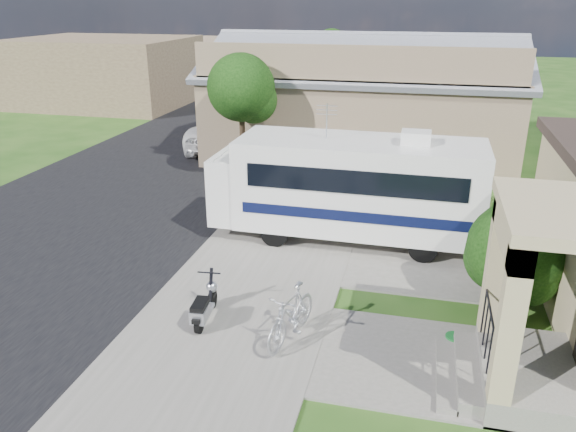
% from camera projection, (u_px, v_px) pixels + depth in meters
% --- Properties ---
extents(ground, '(120.00, 120.00, 0.00)m').
position_uv_depth(ground, '(283.00, 316.00, 11.98)').
color(ground, '#1E4512').
extents(street_slab, '(9.00, 80.00, 0.02)m').
position_uv_depth(street_slab, '(164.00, 165.00, 22.68)').
color(street_slab, black).
rests_on(street_slab, ground).
extents(sidewalk_slab, '(4.00, 80.00, 0.06)m').
position_uv_depth(sidewalk_slab, '(322.00, 176.00, 21.23)').
color(sidewalk_slab, slate).
rests_on(sidewalk_slab, ground).
extents(driveway_slab, '(7.00, 6.00, 0.05)m').
position_uv_depth(driveway_slab, '(374.00, 239.00, 15.71)').
color(driveway_slab, slate).
rests_on(driveway_slab, ground).
extents(walk_slab, '(4.00, 3.00, 0.05)m').
position_uv_depth(walk_slab, '(426.00, 363.00, 10.41)').
color(walk_slab, slate).
rests_on(walk_slab, ground).
extents(warehouse, '(12.50, 8.40, 5.04)m').
position_uv_depth(warehouse, '(363.00, 107.00, 23.88)').
color(warehouse, '#836B52').
rests_on(warehouse, ground).
extents(distant_bldg_far, '(10.00, 8.00, 4.00)m').
position_uv_depth(distant_bldg_far, '(105.00, 71.00, 34.91)').
color(distant_bldg_far, brown).
rests_on(distant_bldg_far, ground).
extents(distant_bldg_near, '(8.00, 7.00, 3.20)m').
position_uv_depth(distant_bldg_near, '(207.00, 59.00, 45.46)').
color(distant_bldg_near, '#836B52').
rests_on(distant_bldg_near, ground).
extents(street_tree_a, '(2.44, 2.40, 4.58)m').
position_uv_depth(street_tree_a, '(244.00, 91.00, 19.80)').
color(street_tree_a, '#312315').
rests_on(street_tree_a, ground).
extents(street_tree_b, '(2.44, 2.40, 4.73)m').
position_uv_depth(street_tree_b, '(304.00, 58.00, 28.78)').
color(street_tree_b, '#312315').
rests_on(street_tree_b, ground).
extents(street_tree_c, '(2.44, 2.40, 4.42)m').
position_uv_depth(street_tree_c, '(333.00, 49.00, 37.03)').
color(street_tree_c, '#312315').
rests_on(street_tree_c, ground).
extents(motorhome, '(7.28, 2.43, 3.72)m').
position_uv_depth(motorhome, '(349.00, 185.00, 15.22)').
color(motorhome, silver).
rests_on(motorhome, ground).
extents(shrub, '(2.33, 2.22, 2.85)m').
position_uv_depth(shrub, '(521.00, 245.00, 11.86)').
color(shrub, '#312315').
rests_on(shrub, ground).
extents(scooter, '(0.50, 1.42, 0.94)m').
position_uv_depth(scooter, '(204.00, 306.00, 11.53)').
color(scooter, black).
rests_on(scooter, ground).
extents(bicycle, '(0.96, 1.92, 1.11)m').
position_uv_depth(bicycle, '(291.00, 317.00, 10.90)').
color(bicycle, '#B8B9C0').
rests_on(bicycle, ground).
extents(pickup_truck, '(3.42, 6.21, 1.65)m').
position_uv_depth(pickup_truck, '(228.00, 129.00, 25.18)').
color(pickup_truck, white).
rests_on(pickup_truck, ground).
extents(van, '(2.54, 5.90, 1.69)m').
position_uv_depth(van, '(262.00, 103.00, 31.13)').
color(van, white).
rests_on(van, ground).
extents(garden_hose, '(0.37, 0.37, 0.17)m').
position_uv_depth(garden_hose, '(454.00, 341.00, 10.98)').
color(garden_hose, '#136325').
rests_on(garden_hose, ground).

